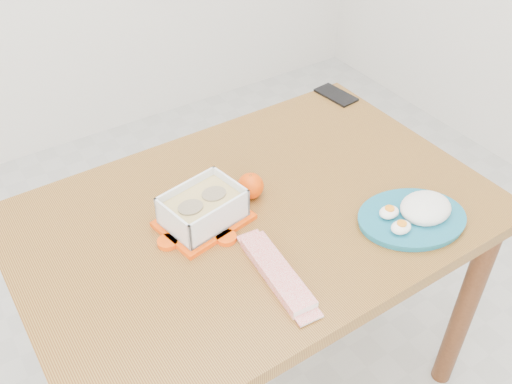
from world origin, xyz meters
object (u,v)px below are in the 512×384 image
dining_table (256,240)px  rice_plate (417,213)px  orange_fruit (251,186)px  smartphone (336,95)px  food_container (203,209)px

dining_table → rice_plate: (0.31, -0.24, 0.13)m
orange_fruit → smartphone: 0.57m
dining_table → rice_plate: size_ratio=3.53×
orange_fruit → smartphone: size_ratio=0.49×
dining_table → smartphone: smartphone is taller
dining_table → orange_fruit: orange_fruit is taller
rice_plate → smartphone: bearing=87.9°
rice_plate → dining_table: bearing=160.5°
food_container → rice_plate: 0.51m
orange_fruit → smartphone: bearing=28.5°
food_container → rice_plate: food_container is taller
orange_fruit → rice_plate: rice_plate is taller
food_container → smartphone: bearing=14.1°
dining_table → orange_fruit: 0.15m
food_container → orange_fruit: (0.15, 0.02, -0.01)m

